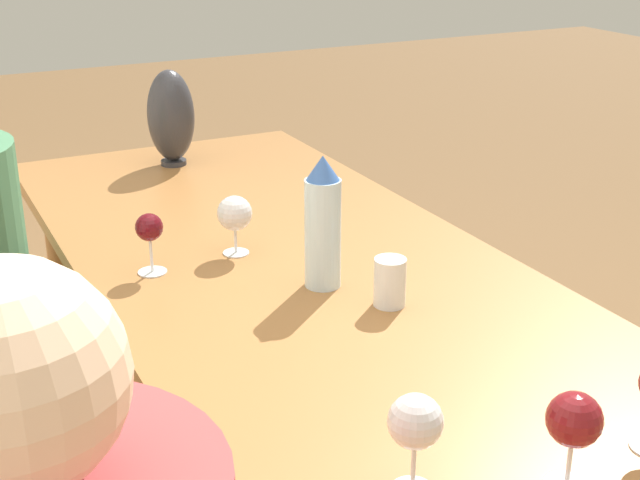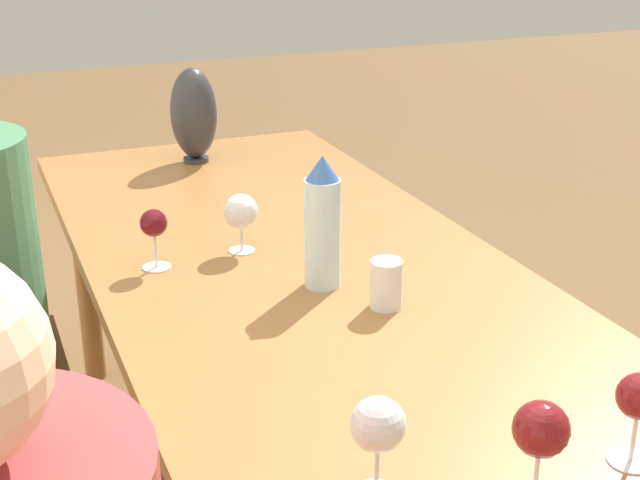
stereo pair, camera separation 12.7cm
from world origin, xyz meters
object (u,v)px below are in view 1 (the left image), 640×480
(wine_glass_4, at_px, (149,230))
(water_bottle, at_px, (322,224))
(vase, at_px, (171,116))
(wine_glass_5, at_px, (235,214))
(water_tumbler, at_px, (390,282))
(wine_glass_6, at_px, (415,423))
(wine_glass_3, at_px, (576,421))

(wine_glass_4, bearing_deg, water_bottle, -126.89)
(vase, xyz_separation_m, wine_glass_5, (-0.76, 0.09, -0.05))
(wine_glass_4, bearing_deg, vase, -21.17)
(water_bottle, distance_m, wine_glass_4, 0.39)
(water_tumbler, bearing_deg, wine_glass_4, 45.62)
(vase, bearing_deg, wine_glass_4, 158.83)
(vase, distance_m, wine_glass_5, 0.77)
(wine_glass_5, bearing_deg, wine_glass_4, 95.73)
(wine_glass_5, bearing_deg, wine_glass_6, 173.74)
(water_tumbler, distance_m, vase, 1.17)
(wine_glass_3, bearing_deg, wine_glass_5, 5.81)
(water_bottle, distance_m, water_tumbler, 0.19)
(wine_glass_3, bearing_deg, water_tumbler, -6.78)
(wine_glass_4, relative_size, wine_glass_6, 0.90)
(wine_glass_4, bearing_deg, water_tumbler, -134.38)
(vase, relative_size, wine_glass_3, 1.96)
(water_bottle, height_order, wine_glass_4, water_bottle)
(wine_glass_3, bearing_deg, water_bottle, 0.39)
(wine_glass_6, bearing_deg, water_tumbler, -27.67)
(wine_glass_4, xyz_separation_m, wine_glass_6, (-0.92, -0.11, 0.01))
(wine_glass_4, distance_m, wine_glass_6, 0.92)
(vase, height_order, wine_glass_3, vase)
(wine_glass_6, bearing_deg, vase, -6.63)
(vase, bearing_deg, wine_glass_6, 173.37)
(wine_glass_5, bearing_deg, water_bottle, -158.48)
(water_bottle, relative_size, wine_glass_3, 1.93)
(vase, distance_m, wine_glass_6, 1.71)
(wine_glass_4, bearing_deg, wine_glass_3, -162.75)
(water_bottle, xyz_separation_m, water_tumbler, (-0.15, -0.08, -0.09))
(wine_glass_4, bearing_deg, wine_glass_5, -84.27)
(wine_glass_5, relative_size, wine_glass_6, 0.91)
(water_tumbler, distance_m, wine_glass_3, 0.63)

